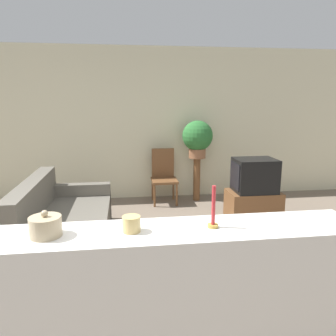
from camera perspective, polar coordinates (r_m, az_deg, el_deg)
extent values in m
plane|color=#756656|center=(3.08, -6.31, -23.81)|extent=(14.00, 14.00, 0.00)
cube|color=beige|center=(5.95, -7.48, 7.51)|extent=(9.00, 0.06, 2.70)
cube|color=#605B51|center=(4.32, -16.97, -10.25)|extent=(0.99, 1.80, 0.41)
cube|color=#605B51|center=(4.27, -22.56, -4.99)|extent=(0.20, 1.80, 0.43)
cube|color=#605B51|center=(3.55, -19.18, -13.89)|extent=(0.99, 0.16, 0.58)
cube|color=#605B51|center=(5.06, -15.58, -5.88)|extent=(0.99, 0.16, 0.58)
cube|color=brown|center=(5.17, 14.59, -6.26)|extent=(0.77, 0.50, 0.43)
cube|color=black|center=(5.05, 14.86, -1.22)|extent=(0.60, 0.47, 0.50)
cube|color=black|center=(4.94, 11.60, -1.35)|extent=(0.02, 0.39, 0.39)
cube|color=brown|center=(5.70, -0.65, -2.21)|extent=(0.44, 0.44, 0.04)
cube|color=brown|center=(5.84, -0.90, 0.92)|extent=(0.40, 0.04, 0.52)
cylinder|color=brown|center=(5.56, -2.35, -4.87)|extent=(0.04, 0.04, 0.39)
cylinder|color=brown|center=(5.60, 1.53, -4.73)|extent=(0.04, 0.04, 0.39)
cylinder|color=brown|center=(5.92, -2.70, -3.82)|extent=(0.04, 0.04, 0.39)
cylinder|color=brown|center=(5.96, 0.95, -3.69)|extent=(0.04, 0.04, 0.39)
cylinder|color=brown|center=(5.90, 5.02, -1.94)|extent=(0.12, 0.12, 0.78)
cylinder|color=#8E5B3D|center=(5.81, 5.10, 2.57)|extent=(0.30, 0.30, 0.17)
sphere|color=#2D7033|center=(5.77, 5.16, 5.61)|extent=(0.53, 0.53, 0.53)
cube|color=white|center=(2.32, -6.19, -22.31)|extent=(3.00, 0.44, 0.99)
cylinder|color=tan|center=(2.11, -20.55, -9.51)|extent=(0.19, 0.19, 0.12)
sphere|color=tan|center=(2.08, -20.72, -7.42)|extent=(0.04, 0.04, 0.04)
cylinder|color=tan|center=(2.06, -6.39, -9.66)|extent=(0.11, 0.11, 0.10)
cylinder|color=#B7933D|center=(2.15, 7.82, -9.93)|extent=(0.07, 0.07, 0.02)
cylinder|color=#B7282D|center=(2.10, 7.93, -6.44)|extent=(0.02, 0.02, 0.25)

